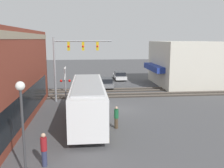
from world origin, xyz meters
TOP-DOWN VIEW (x-y plane):
  - ground_plane at (0.00, 0.00)m, footprint 120.00×120.00m
  - shop_building at (12.46, -11.60)m, footprint 11.01×9.46m
  - city_bus at (-3.35, 2.80)m, footprint 11.15×2.59m
  - traffic_signal_gantry at (3.74, 4.45)m, footprint 0.42×6.21m
  - crossing_signal at (3.54, 5.17)m, footprint 1.41×1.18m
  - streetlamp at (-11.66, 5.87)m, footprint 0.44×0.44m
  - rail_track_near at (6.00, 0.00)m, footprint 2.60×60.00m
  - rail_track_far at (9.20, 0.00)m, footprint 2.60×60.00m
  - parked_car_grey at (11.31, 0.20)m, footprint 4.64×1.82m
  - parked_car_white at (17.87, -2.60)m, footprint 4.89×1.82m
  - pedestrian_by_lamp at (-10.55, 5.16)m, footprint 0.34×0.34m
  - pedestrian_near_bus at (-5.21, 0.67)m, footprint 0.34×0.34m

SIDE VIEW (x-z plane):
  - ground_plane at x=0.00m, z-range 0.00..0.00m
  - rail_track_near at x=6.00m, z-range -0.05..0.10m
  - rail_track_far at x=9.20m, z-range -0.05..0.10m
  - parked_car_grey at x=11.31m, z-range -0.04..1.32m
  - parked_car_white at x=17.87m, z-range -0.04..1.34m
  - pedestrian_near_bus at x=-5.21m, z-range 0.02..1.74m
  - pedestrian_by_lamp at x=-10.55m, z-range 0.03..1.89m
  - city_bus at x=-3.35m, z-range 0.17..3.43m
  - crossing_signal at x=3.54m, z-range 0.39..4.20m
  - streetlamp at x=-11.66m, z-range 0.47..5.29m
  - shop_building at x=12.46m, z-range -0.01..6.39m
  - traffic_signal_gantry at x=3.74m, z-range 1.61..8.53m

